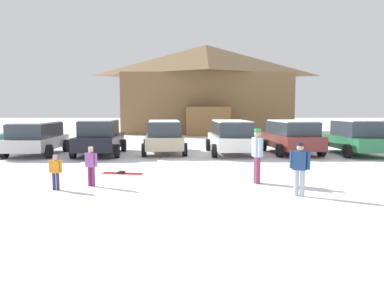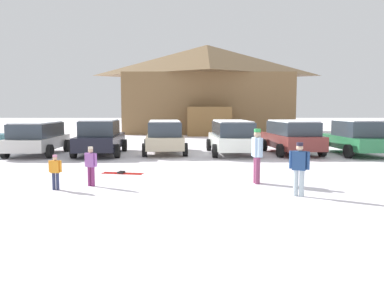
% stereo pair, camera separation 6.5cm
% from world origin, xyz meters
% --- Properties ---
extents(ground, '(160.00, 160.00, 0.00)m').
position_xyz_m(ground, '(0.00, 0.00, 0.00)').
color(ground, white).
extents(ski_lodge, '(15.55, 10.41, 8.24)m').
position_xyz_m(ski_lodge, '(2.12, 28.46, 4.18)').
color(ski_lodge, brown).
rests_on(ski_lodge, ground).
extents(parked_silver_wagon, '(2.31, 4.31, 1.61)m').
position_xyz_m(parked_silver_wagon, '(-7.01, 10.81, 0.88)').
color(parked_silver_wagon, beige).
rests_on(parked_silver_wagon, ground).
extents(parked_black_sedan, '(2.37, 4.47, 1.73)m').
position_xyz_m(parked_black_sedan, '(-3.95, 10.87, 0.86)').
color(parked_black_sedan, black).
rests_on(parked_black_sedan, ground).
extents(parked_beige_suv, '(2.38, 4.18, 1.67)m').
position_xyz_m(parked_beige_suv, '(-0.83, 11.38, 0.90)').
color(parked_beige_suv, '#BCAD8E').
rests_on(parked_beige_suv, ground).
extents(parked_white_suv, '(2.39, 4.73, 1.68)m').
position_xyz_m(parked_white_suv, '(2.54, 11.13, 0.90)').
color(parked_white_suv, white).
rests_on(parked_white_suv, ground).
extents(parked_maroon_van, '(2.54, 4.41, 1.68)m').
position_xyz_m(parked_maroon_van, '(5.54, 11.15, 0.90)').
color(parked_maroon_van, maroon).
rests_on(parked_maroon_van, ground).
extents(parked_green_coupe, '(2.44, 4.49, 1.72)m').
position_xyz_m(parked_green_coupe, '(8.63, 10.79, 0.86)').
color(parked_green_coupe, '#276E41').
rests_on(parked_green_coupe, ground).
extents(skier_adult_in_blue_parka, '(0.28, 0.62, 1.67)m').
position_xyz_m(skier_adult_in_blue_parka, '(2.46, 3.76, 0.94)').
color(skier_adult_in_blue_parka, '#7E3558').
rests_on(skier_adult_in_blue_parka, ground).
extents(skier_child_in_orange_jacket, '(0.37, 0.15, 0.99)m').
position_xyz_m(skier_child_in_orange_jacket, '(-3.35, 2.90, 0.56)').
color(skier_child_in_orange_jacket, '#293051').
rests_on(skier_child_in_orange_jacket, ground).
extents(skier_child_in_purple_jacket, '(0.40, 0.27, 1.16)m').
position_xyz_m(skier_child_in_purple_jacket, '(-2.48, 3.41, 0.66)').
color(skier_child_in_purple_jacket, '#792B60').
rests_on(skier_child_in_purple_jacket, ground).
extents(skier_teen_in_navy_coat, '(0.47, 0.33, 1.41)m').
position_xyz_m(skier_teen_in_navy_coat, '(3.25, 2.09, 0.79)').
color(skier_teen_in_navy_coat, '#A6B8C2').
rests_on(skier_teen_in_navy_coat, ground).
extents(pair_of_skis, '(1.48, 0.57, 0.08)m').
position_xyz_m(pair_of_skis, '(-1.95, 5.50, 0.02)').
color(pair_of_skis, red).
rests_on(pair_of_skis, ground).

